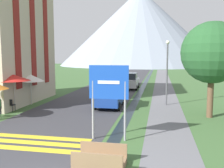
% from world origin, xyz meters
% --- Properties ---
extents(ground_plane, '(160.00, 160.00, 0.00)m').
position_xyz_m(ground_plane, '(0.00, 20.00, 0.00)').
color(ground_plane, '#3D6033').
extents(road, '(6.40, 60.00, 0.01)m').
position_xyz_m(road, '(-2.50, 30.00, 0.00)').
color(road, '#38383D').
rests_on(road, ground_plane).
extents(footpath, '(2.20, 60.00, 0.01)m').
position_xyz_m(footpath, '(3.60, 30.00, 0.00)').
color(footpath, slate).
rests_on(footpath, ground_plane).
extents(drainage_channel, '(0.60, 60.00, 0.00)m').
position_xyz_m(drainage_channel, '(1.20, 30.00, 0.00)').
color(drainage_channel, black).
rests_on(drainage_channel, ground_plane).
extents(crosswalk_marking, '(5.44, 1.84, 0.01)m').
position_xyz_m(crosswalk_marking, '(-2.50, 3.50, 0.01)').
color(crosswalk_marking, yellow).
rests_on(crosswalk_marking, ground_plane).
extents(mountain_distant, '(59.57, 59.57, 28.25)m').
position_xyz_m(mountain_distant, '(-4.64, 89.85, 14.12)').
color(mountain_distant, gray).
rests_on(mountain_distant, ground_plane).
extents(hotel_building, '(6.10, 8.52, 11.26)m').
position_xyz_m(hotel_building, '(-9.39, 12.00, 6.07)').
color(hotel_building, '#BCAD93').
rests_on(hotel_building, ground_plane).
extents(road_sign, '(1.75, 0.11, 3.33)m').
position_xyz_m(road_sign, '(0.95, 4.50, 2.23)').
color(road_sign, gray).
rests_on(road_sign, ground_plane).
extents(footbridge, '(1.70, 1.10, 0.65)m').
position_xyz_m(footbridge, '(1.20, 1.81, 0.23)').
color(footbridge, '#846647').
rests_on(footbridge, ground_plane).
extents(parked_car_near, '(1.87, 3.95, 1.82)m').
position_xyz_m(parked_car_near, '(-0.40, 11.52, 0.91)').
color(parked_car_near, navy).
rests_on(parked_car_near, ground_plane).
extents(parked_car_far, '(1.89, 3.80, 1.82)m').
position_xyz_m(parked_car_far, '(-0.14, 21.43, 0.91)').
color(parked_car_far, '#B2B2B7').
rests_on(parked_car_far, ground_plane).
extents(cafe_chair_middle, '(0.40, 0.40, 0.85)m').
position_xyz_m(cafe_chair_middle, '(-6.61, 8.71, 0.51)').
color(cafe_chair_middle, black).
rests_on(cafe_chair_middle, ground_plane).
extents(cafe_umbrella_middle_red, '(2.21, 2.21, 2.47)m').
position_xyz_m(cafe_umbrella_middle_red, '(-6.52, 9.05, 2.26)').
color(cafe_umbrella_middle_red, '#B7B2A8').
rests_on(cafe_umbrella_middle_red, ground_plane).
extents(cafe_umbrella_rear_white, '(2.02, 2.02, 2.31)m').
position_xyz_m(cafe_umbrella_rear_white, '(-6.48, 11.21, 2.05)').
color(cafe_umbrella_rear_white, '#B7B2A8').
rests_on(cafe_umbrella_rear_white, ground_plane).
extents(streetlamp, '(0.28, 0.28, 4.85)m').
position_xyz_m(streetlamp, '(3.65, 13.03, 2.90)').
color(streetlamp, '#515156').
rests_on(streetlamp, ground_plane).
extents(tree_by_path, '(3.67, 3.67, 5.75)m').
position_xyz_m(tree_by_path, '(6.15, 9.63, 3.90)').
color(tree_by_path, brown).
rests_on(tree_by_path, ground_plane).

